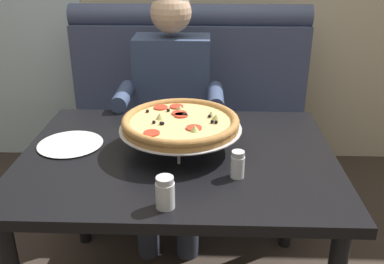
# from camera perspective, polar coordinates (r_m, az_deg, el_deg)

# --- Properties ---
(booth_bench) EXTENTS (1.46, 0.78, 1.13)m
(booth_bench) POSITION_cam_1_polar(r_m,az_deg,el_deg) (2.64, -0.49, -0.15)
(booth_bench) COLOR #424C6B
(booth_bench) RESTS_ON ground_plane
(dining_table) EXTENTS (1.20, 0.91, 0.73)m
(dining_table) POSITION_cam_1_polar(r_m,az_deg,el_deg) (1.71, -1.84, -5.42)
(dining_table) COLOR black
(dining_table) RESTS_ON ground_plane
(diner_main) EXTENTS (0.54, 0.64, 1.27)m
(diner_main) POSITION_cam_1_polar(r_m,az_deg,el_deg) (2.29, -2.75, 4.28)
(diner_main) COLOR #2D3342
(diner_main) RESTS_ON ground_plane
(pizza) EXTENTS (0.47, 0.47, 0.14)m
(pizza) POSITION_cam_1_polar(r_m,az_deg,el_deg) (1.66, -1.51, 1.20)
(pizza) COLOR silver
(pizza) RESTS_ON dining_table
(shaker_oregano) EXTENTS (0.05, 0.05, 0.10)m
(shaker_oregano) POSITION_cam_1_polar(r_m,az_deg,el_deg) (1.50, 6.02, -4.51)
(shaker_oregano) COLOR white
(shaker_oregano) RESTS_ON dining_table
(shaker_parmesan) EXTENTS (0.06, 0.06, 0.10)m
(shaker_parmesan) POSITION_cam_1_polar(r_m,az_deg,el_deg) (1.33, -3.56, -8.24)
(shaker_parmesan) COLOR white
(shaker_parmesan) RESTS_ON dining_table
(plate_near_left) EXTENTS (0.26, 0.26, 0.02)m
(plate_near_left) POSITION_cam_1_polar(r_m,az_deg,el_deg) (1.80, -15.75, -1.36)
(plate_near_left) COLOR white
(plate_near_left) RESTS_ON dining_table
(patio_chair) EXTENTS (0.41, 0.42, 0.86)m
(patio_chair) POSITION_cam_1_polar(r_m,az_deg,el_deg) (3.80, -17.68, 8.31)
(patio_chair) COLOR black
(patio_chair) RESTS_ON ground_plane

